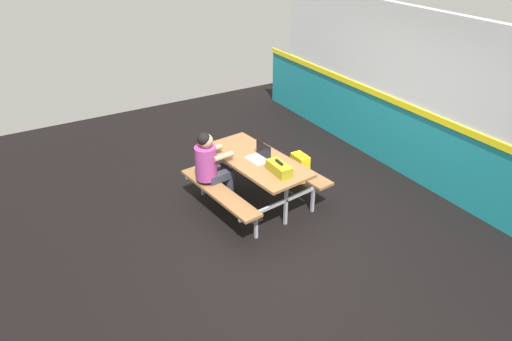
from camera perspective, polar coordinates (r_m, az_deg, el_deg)
name	(u,v)px	position (r m, az deg, el deg)	size (l,w,h in m)	color
ground_plane	(273,220)	(6.48, 2.17, -6.12)	(10.00, 10.00, 0.02)	black
accent_backdrop	(417,102)	(7.45, 19.46, 8.05)	(8.00, 0.14, 2.60)	teal
picnic_table_main	(256,169)	(6.51, 0.00, 0.17)	(1.78, 1.73, 0.74)	brown
student_nearer	(211,164)	(6.40, -5.64, 0.82)	(0.39, 0.54, 1.21)	#2D2D38
laptop_silver	(260,156)	(6.41, 0.45, 1.82)	(0.34, 0.26, 0.22)	silver
toolbox_grey	(279,168)	(6.05, 2.90, 0.28)	(0.40, 0.18, 0.18)	olive
backpack_dark	(300,167)	(7.32, 5.53, 0.38)	(0.30, 0.22, 0.44)	yellow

